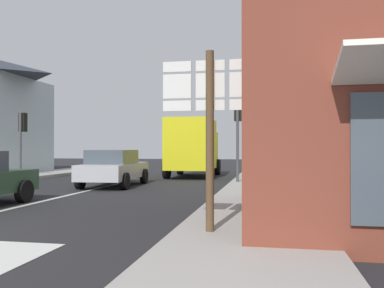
{
  "coord_description": "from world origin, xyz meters",
  "views": [
    {
      "loc": [
        6.48,
        -5.93,
        1.55
      ],
      "look_at": [
        3.14,
        11.42,
        1.72
      ],
      "focal_mm": 38.18,
      "sensor_mm": 36.0,
      "label": 1
    }
  ],
  "objects": [
    {
      "name": "route_sign_post",
      "position": [
        5.47,
        0.93,
        2.0
      ],
      "size": [
        1.66,
        0.14,
        3.2
      ],
      "color": "brown",
      "rests_on": "ground"
    },
    {
      "name": "traffic_light_near_left",
      "position": [
        -5.13,
        11.59,
        2.39
      ],
      "size": [
        0.3,
        0.49,
        3.23
      ],
      "color": "#47474C",
      "rests_on": "ground"
    },
    {
      "name": "lane_centre_stripe",
      "position": [
        0.0,
        6.0,
        0.01
      ],
      "size": [
        0.16,
        12.0,
        0.01
      ],
      "primitive_type": "cube",
      "color": "silver",
      "rests_on": "ground"
    },
    {
      "name": "ground_plane",
      "position": [
        0.0,
        10.0,
        0.0
      ],
      "size": [
        80.0,
        80.0,
        0.0
      ],
      "primitive_type": "plane",
      "color": "#232326"
    },
    {
      "name": "delivery_truck",
      "position": [
        2.42,
        15.5,
        1.65
      ],
      "size": [
        2.55,
        5.03,
        3.05
      ],
      "color": "yellow",
      "rests_on": "ground"
    },
    {
      "name": "sedan_far",
      "position": [
        0.25,
        9.69,
        0.76
      ],
      "size": [
        2.11,
        4.27,
        1.47
      ],
      "color": "#B7BABF",
      "rests_on": "ground"
    },
    {
      "name": "sidewalk_right",
      "position": [
        6.15,
        8.0,
        0.07
      ],
      "size": [
        2.64,
        44.0,
        0.14
      ],
      "primitive_type": "cube",
      "color": "#9E9B96",
      "rests_on": "ground"
    },
    {
      "name": "traffic_light_near_right",
      "position": [
        5.13,
        11.29,
        2.66
      ],
      "size": [
        0.3,
        0.49,
        3.59
      ],
      "color": "#47474C",
      "rests_on": "ground"
    }
  ]
}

